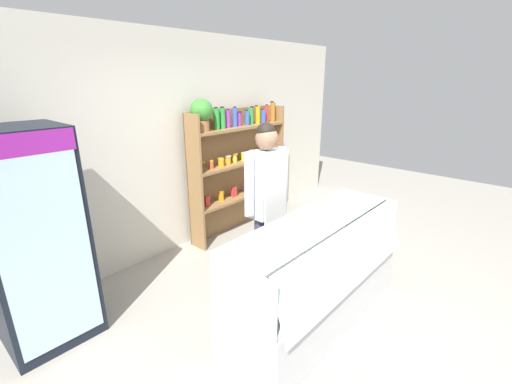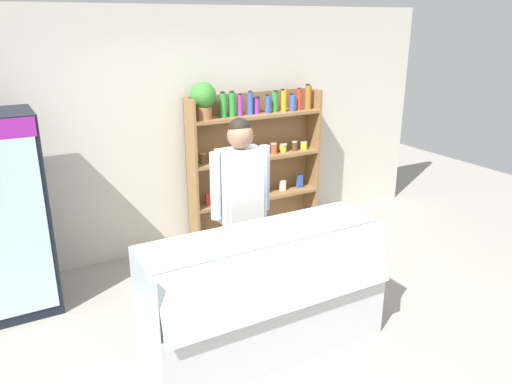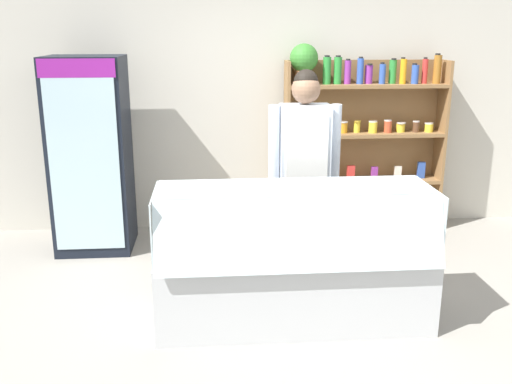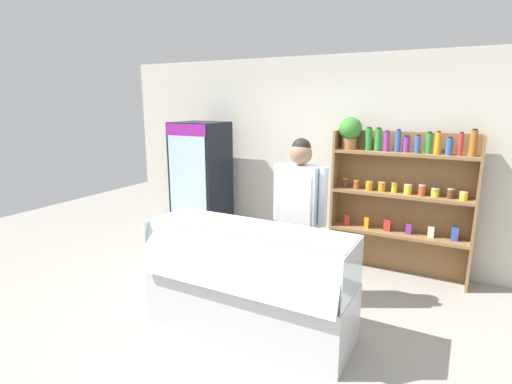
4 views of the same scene
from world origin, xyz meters
The scene contains 6 objects.
ground_plane centered at (0.00, 0.00, 0.00)m, with size 12.00×12.00×0.00m, color gray.
back_wall centered at (0.00, 2.14, 1.35)m, with size 6.80×0.10×2.70m, color beige.
drinks_fridge centered at (-1.84, 1.54, 0.92)m, with size 0.69×0.64×1.83m.
shelving_unit centered at (0.78, 1.90, 1.10)m, with size 1.64×0.29×1.93m.
deli_display_case centered at (-0.15, -0.08, 0.32)m, with size 1.94×0.71×1.01m.
shop_clerk centered at (0.04, 0.67, 1.05)m, with size 0.59×0.25×1.76m.
Camera 4 is at (1.54, -3.06, 2.12)m, focal length 28.00 mm.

